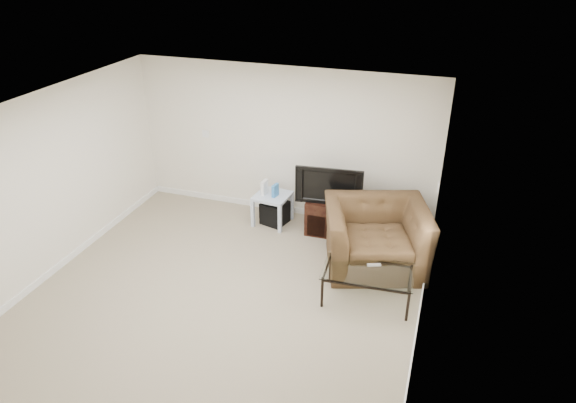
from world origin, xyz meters
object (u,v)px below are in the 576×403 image
(tv_stand, at_px, (329,216))
(subwoofer, at_px, (275,213))
(coffee_table, at_px, (367,286))
(television, at_px, (330,184))
(side_table, at_px, (273,209))
(recliner, at_px, (377,227))

(tv_stand, bearing_deg, subwoofer, 177.13)
(coffee_table, bearing_deg, tv_stand, 120.48)
(television, xyz_separation_m, coffee_table, (0.90, -1.50, -0.64))
(side_table, relative_size, subwoofer, 1.43)
(recliner, bearing_deg, coffee_table, -104.62)
(television, xyz_separation_m, subwoofer, (-0.92, 0.05, -0.68))
(tv_stand, relative_size, side_table, 1.28)
(television, height_order, coffee_table, television)
(subwoofer, bearing_deg, side_table, -151.48)
(side_table, bearing_deg, television, -1.71)
(television, bearing_deg, side_table, 172.79)
(tv_stand, xyz_separation_m, coffee_table, (0.90, -1.53, -0.06))
(tv_stand, xyz_separation_m, television, (0.00, -0.03, 0.58))
(side_table, relative_size, recliner, 0.38)
(subwoofer, bearing_deg, recliner, -21.30)
(tv_stand, distance_m, subwoofer, 0.92)
(coffee_table, bearing_deg, side_table, 140.43)
(side_table, relative_size, coffee_table, 0.47)
(side_table, height_order, recliner, recliner)
(subwoofer, xyz_separation_m, recliner, (1.76, -0.69, 0.43))
(coffee_table, bearing_deg, subwoofer, 139.57)
(tv_stand, relative_size, recliner, 0.49)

